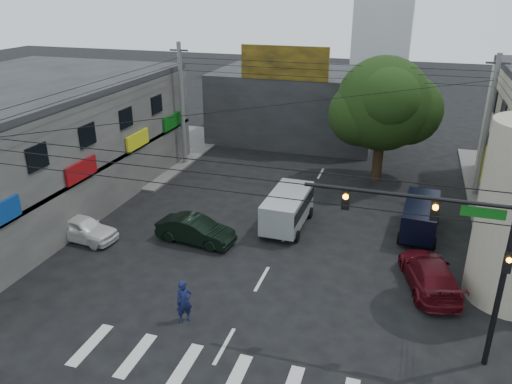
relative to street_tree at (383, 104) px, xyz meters
The scene contains 15 objects.
ground 18.30m from the street_tree, 103.24° to the right, with size 160.00×160.00×0.00m, color black.
sidewalk_far_left 22.67m from the street_tree, behind, with size 16.00×16.00×0.15m, color #514F4C.
building_left 24.68m from the street_tree, 153.43° to the right, with size 14.00×24.00×7.00m, color #413F3C.
building_far 12.29m from the street_tree, 131.63° to the left, with size 14.00×10.00×6.00m, color #232326.
billboard 9.17m from the street_tree, 152.86° to the left, with size 7.00×0.30×2.60m, color olive.
street_tree is the anchor object (origin of this frame).
traffic_gantry 18.42m from the street_tree, 78.01° to the right, with size 7.10×0.35×7.20m.
utility_pole_far_left 14.56m from the street_tree, behind, with size 0.32×0.32×9.20m, color #59595B.
utility_pole_far_right 6.63m from the street_tree, ahead, with size 0.32×0.32×9.20m, color #59595B.
dark_sedan 15.86m from the street_tree, 124.15° to the right, with size 4.45×1.98×1.42m, color black.
white_compact 20.80m from the street_tree, 135.74° to the right, with size 4.16×1.97×1.37m, color silver.
maroon_sedan 14.62m from the street_tree, 75.22° to the right, with size 3.20×5.32×1.44m, color #4E0B13.
silver_minivan 11.08m from the street_tree, 114.70° to the right, with size 2.08×4.77×2.03m, color #A5A8AC, non-canonical shape.
navy_van 9.54m from the street_tree, 68.87° to the right, with size 2.04×4.73×1.85m, color black, non-canonical shape.
traffic_officer 20.47m from the street_tree, 107.85° to the right, with size 0.81×0.79×1.88m, color #11173E.
Camera 1 is at (5.84, -17.43, 12.94)m, focal length 35.00 mm.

